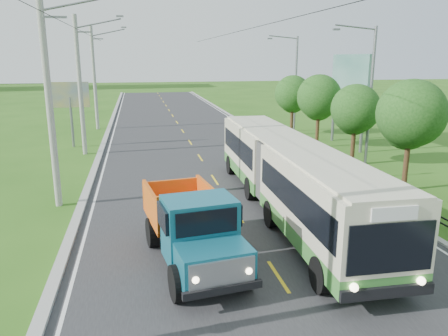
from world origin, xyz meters
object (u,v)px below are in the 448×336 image
object	(u,v)px
pole_mid	(80,85)
planter_mid	(335,161)
tree_third	(410,117)
streetlight_mid	(369,91)
billboard_right	(350,80)
tree_fourth	(355,111)
pole_far	(95,78)
tree_back	(293,95)
dump_truck	(192,223)
pole_near	(50,101)
bus	(288,171)
tree_fifth	(319,99)
planter_far	(294,140)
billboard_left	(70,99)
planter_near	(406,198)
streetlight_far	(294,81)

from	to	relation	value
pole_mid	planter_mid	xyz separation A→B (m)	(16.86, -7.00, -4.81)
pole_mid	tree_third	size ratio (longest dim) A/B	1.67
streetlight_mid	billboard_right	world-z (taller)	streetlight_mid
tree_fourth	streetlight_mid	bearing A→B (deg)	-10.15
tree_third	pole_far	bearing A→B (deg)	126.09
pole_mid	billboard_right	world-z (taller)	pole_mid
tree_back	dump_truck	size ratio (longest dim) A/B	0.83
pole_near	bus	world-z (taller)	pole_near
pole_near	streetlight_mid	size ratio (longest dim) A/B	1.10
tree_third	bus	bearing A→B (deg)	-163.12
pole_far	pole_mid	bearing A→B (deg)	-90.00
pole_mid	bus	xyz separation A→B (m)	(10.61, -15.14, -3.09)
pole_far	tree_third	world-z (taller)	pole_far
pole_near	tree_third	xyz separation A→B (m)	(18.12, -0.86, -1.11)
tree_fifth	bus	bearing A→B (deg)	-117.74
tree_back	tree_fifth	bearing A→B (deg)	-90.00
planter_mid	planter_far	bearing A→B (deg)	90.00
pole_far	billboard_left	xyz separation A→B (m)	(-1.24, -9.00, -1.23)
pole_near	planter_near	bearing A→B (deg)	-10.09
tree_fifth	tree_back	bearing A→B (deg)	90.00
pole_far	planter_far	distance (m)	20.70
streetlight_mid	dump_truck	size ratio (longest dim) A/B	1.37
streetlight_mid	planter_mid	size ratio (longest dim) A/B	13.54
streetlight_mid	streetlight_far	world-z (taller)	same
tree_back	pole_near	bearing A→B (deg)	-136.59
pole_mid	streetlight_mid	bearing A→B (deg)	-20.32
tree_third	dump_truck	world-z (taller)	tree_third
pole_mid	bus	bearing A→B (deg)	-54.97
tree_third	planter_far	world-z (taller)	tree_third
streetlight_mid	dump_truck	world-z (taller)	streetlight_mid
planter_far	bus	distance (m)	17.39
billboard_left	planter_far	bearing A→B (deg)	-6.31
streetlight_mid	tree_fourth	bearing A→B (deg)	169.85
pole_far	tree_back	size ratio (longest dim) A/B	1.82
tree_fifth	planter_mid	xyz separation A→B (m)	(-1.26, -6.14, -3.57)
bus	pole_near	bearing A→B (deg)	164.52
planter_near	planter_mid	world-z (taller)	same
pole_far	streetlight_mid	size ratio (longest dim) A/B	1.10
planter_far	pole_far	bearing A→B (deg)	146.88
dump_truck	streetlight_far	bearing A→B (deg)	55.34
billboard_left	planter_near	bearing A→B (deg)	-44.84
tree_third	billboard_right	xyz separation A→B (m)	(2.44, 11.86, 1.36)
planter_mid	dump_truck	world-z (taller)	dump_truck
pole_mid	planter_far	world-z (taller)	pole_mid
pole_mid	tree_fifth	bearing A→B (deg)	-2.71
pole_far	streetlight_mid	world-z (taller)	pole_far
pole_near	bus	xyz separation A→B (m)	(10.61, -3.14, -3.09)
pole_near	streetlight_mid	bearing A→B (deg)	14.81
tree_third	billboard_right	bearing A→B (deg)	78.36
pole_mid	planter_far	xyz separation A→B (m)	(16.86, 1.00, -4.81)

